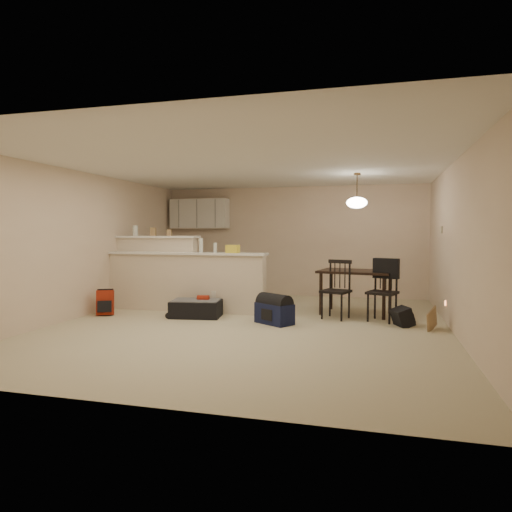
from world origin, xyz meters
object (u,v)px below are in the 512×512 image
(dining_chair_near, at_px, (336,290))
(red_backpack, at_px, (105,303))
(dining_chair_far, at_px, (382,291))
(navy_duffel, at_px, (274,313))
(dining_table, at_px, (356,276))
(pendant_lamp, at_px, (357,202))
(suitcase, at_px, (196,309))
(black_daypack, at_px, (402,317))

(dining_chair_near, bearing_deg, red_backpack, -151.78)
(dining_chair_far, bearing_deg, navy_duffel, -139.64)
(dining_chair_far, bearing_deg, red_backpack, -152.78)
(dining_table, bearing_deg, pendant_lamp, -151.81)
(suitcase, bearing_deg, pendant_lamp, 11.87)
(suitcase, bearing_deg, navy_duffel, -17.42)
(dining_chair_near, xyz_separation_m, red_backpack, (-3.95, -0.71, -0.28))
(navy_duffel, xyz_separation_m, black_daypack, (1.96, 0.33, -0.02))
(suitcase, bearing_deg, dining_chair_far, -0.82)
(red_backpack, bearing_deg, black_daypack, -22.95)
(dining_table, distance_m, dining_chair_near, 0.64)
(dining_table, relative_size, pendant_lamp, 2.22)
(dining_chair_near, height_order, red_backpack, dining_chair_near)
(dining_chair_near, height_order, navy_duffel, dining_chair_near)
(pendant_lamp, xyz_separation_m, navy_duffel, (-1.21, -1.21, -1.83))
(suitcase, bearing_deg, black_daypack, -6.80)
(dining_table, height_order, suitcase, dining_table)
(dining_table, xyz_separation_m, red_backpack, (-4.26, -1.24, -0.47))
(suitcase, relative_size, black_daypack, 2.63)
(suitcase, height_order, black_daypack, suitcase)
(dining_table, xyz_separation_m, black_daypack, (0.75, -0.88, -0.55))
(black_daypack, bearing_deg, navy_duffel, 76.07)
(black_daypack, bearing_deg, dining_chair_far, 20.41)
(dining_table, relative_size, navy_duffel, 2.28)
(navy_duffel, bearing_deg, dining_chair_near, 70.52)
(pendant_lamp, xyz_separation_m, red_backpack, (-4.26, -1.24, -1.77))
(dining_chair_far, bearing_deg, dining_chair_near, -163.77)
(dining_table, xyz_separation_m, dining_chair_far, (0.45, -0.56, -0.19))
(dining_table, bearing_deg, dining_chair_near, -110.55)
(dining_chair_near, distance_m, black_daypack, 1.17)
(navy_duffel, bearing_deg, black_daypack, 42.96)
(pendant_lamp, relative_size, navy_duffel, 1.03)
(dining_table, distance_m, navy_duffel, 1.79)
(navy_duffel, bearing_deg, red_backpack, -146.10)
(red_backpack, height_order, black_daypack, red_backpack)
(dining_chair_far, relative_size, suitcase, 1.20)
(dining_chair_near, xyz_separation_m, dining_chair_far, (0.76, -0.04, 0.01))
(pendant_lamp, bearing_deg, suitcase, -159.41)
(dining_chair_near, bearing_deg, dining_chair_far, 15.17)
(pendant_lamp, distance_m, dining_chair_far, 1.65)
(red_backpack, relative_size, black_daypack, 1.35)
(dining_table, xyz_separation_m, navy_duffel, (-1.21, -1.21, -0.52))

